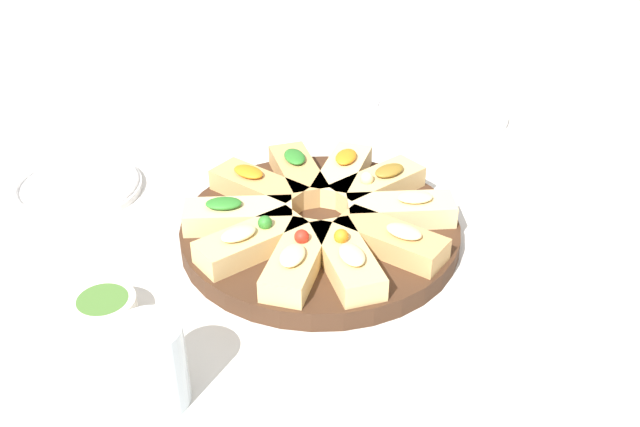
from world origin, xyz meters
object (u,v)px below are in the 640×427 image
water_glass (152,365)px  serving_board (320,231)px  plate_right (439,112)px  dipping_bowl (104,309)px  plate_left (77,187)px

water_glass → serving_board: bearing=17.9°
plate_right → water_glass: 0.74m
serving_board → plate_right: bearing=19.3°
serving_board → dipping_bowl: dipping_bowl is taller
plate_left → dipping_bowl: (-0.11, -0.28, 0.01)m
serving_board → plate_right: 0.42m
plate_left → dipping_bowl: dipping_bowl is taller
serving_board → plate_right: size_ratio=1.52×
plate_left → plate_right: same height
plate_left → water_glass: (-0.13, -0.42, 0.04)m
dipping_bowl → water_glass: bearing=-98.0°
water_glass → dipping_bowl: bearing=82.0°
serving_board → plate_left: size_ratio=1.96×
plate_left → plate_right: size_ratio=0.78×
plate_right → dipping_bowl: 0.69m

